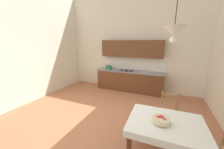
% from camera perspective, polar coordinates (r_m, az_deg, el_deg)
% --- Properties ---
extents(ground_plane, '(6.47, 6.45, 0.10)m').
position_cam_1_polar(ground_plane, '(3.80, -4.72, -20.66)').
color(ground_plane, '#B7704C').
extents(wall_back, '(6.47, 0.12, 4.29)m').
position_cam_1_polar(wall_back, '(5.93, 8.85, 14.22)').
color(wall_back, silver).
rests_on(wall_back, ground_plane).
extents(wall_left, '(0.12, 6.45, 4.29)m').
position_cam_1_polar(wall_left, '(5.26, -36.22, 11.79)').
color(wall_left, silver).
rests_on(wall_left, ground_plane).
extents(kitchen_cabinetry, '(2.91, 0.63, 2.20)m').
position_cam_1_polar(kitchen_cabinetry, '(5.73, 7.90, 1.25)').
color(kitchen_cabinetry, brown).
rests_on(kitchen_cabinetry, ground_plane).
extents(dining_table, '(1.31, 1.03, 0.75)m').
position_cam_1_polar(dining_table, '(2.66, 22.49, -21.09)').
color(dining_table, '#56331C').
rests_on(dining_table, ground_plane).
extents(dining_chair_kitchen_side, '(0.44, 0.44, 0.93)m').
position_cam_1_polar(dining_chair_kitchen_side, '(3.58, 23.80, -15.08)').
color(dining_chair_kitchen_side, '#D1BC89').
rests_on(dining_chair_kitchen_side, ground_plane).
extents(fruit_bowl, '(0.30, 0.30, 0.12)m').
position_cam_1_polar(fruit_bowl, '(2.51, 20.81, -18.12)').
color(fruit_bowl, beige).
rests_on(fruit_bowl, dining_table).
extents(pendant_lamp, '(0.32, 0.32, 0.81)m').
position_cam_1_polar(pendant_lamp, '(2.27, 25.78, 16.81)').
color(pendant_lamp, black).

